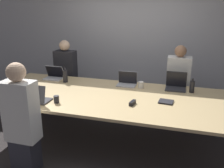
{
  "coord_description": "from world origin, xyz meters",
  "views": [
    {
      "loc": [
        1.06,
        -3.37,
        2.08
      ],
      "look_at": [
        0.04,
        0.1,
        0.91
      ],
      "focal_mm": 40.0,
      "sensor_mm": 36.0,
      "label": 1
    }
  ],
  "objects": [
    {
      "name": "bottle_far_left",
      "position": [
        -0.91,
        0.42,
        0.87
      ],
      "size": [
        0.08,
        0.08,
        0.26
      ],
      "color": "black",
      "rests_on": "conference_table"
    },
    {
      "name": "bottle_far_right",
      "position": [
        1.22,
        0.49,
        0.86
      ],
      "size": [
        0.07,
        0.07,
        0.22
      ],
      "color": "black",
      "rests_on": "conference_table"
    },
    {
      "name": "person_far_left",
      "position": [
        -1.16,
        0.95,
        0.69
      ],
      "size": [
        0.4,
        0.24,
        1.42
      ],
      "color": "#2D2D38",
      "rests_on": "ground_plane"
    },
    {
      "name": "person_far_right",
      "position": [
        1.0,
        0.98,
        0.68
      ],
      "size": [
        0.4,
        0.24,
        1.41
      ],
      "color": "#2D2D38",
      "rests_on": "ground_plane"
    },
    {
      "name": "curtain_wall",
      "position": [
        0.0,
        1.82,
        1.4
      ],
      "size": [
        12.0,
        0.06,
        2.8
      ],
      "color": "#ADADB2",
      "rests_on": "ground_plane"
    },
    {
      "name": "ground_plane",
      "position": [
        0.0,
        0.0,
        0.0
      ],
      "size": [
        24.0,
        24.0,
        0.0
      ],
      "primitive_type": "plane",
      "color": "#383333"
    },
    {
      "name": "cup_far_center",
      "position": [
        0.42,
        0.48,
        0.82
      ],
      "size": [
        0.08,
        0.08,
        0.1
      ],
      "color": "white",
      "rests_on": "conference_table"
    },
    {
      "name": "cup_far_left",
      "position": [
        -0.97,
        0.53,
        0.81
      ],
      "size": [
        0.08,
        0.08,
        0.09
      ],
      "color": "white",
      "rests_on": "conference_table"
    },
    {
      "name": "person_near_left",
      "position": [
        -0.79,
        -1.01,
        0.71
      ],
      "size": [
        0.4,
        0.24,
        1.44
      ],
      "rotation": [
        0.0,
        0.0,
        3.14
      ],
      "color": "#2D2D38",
      "rests_on": "ground_plane"
    },
    {
      "name": "laptop_near_left",
      "position": [
        -0.88,
        -0.55,
        0.84
      ],
      "size": [
        0.35,
        0.26,
        0.26
      ],
      "rotation": [
        0.0,
        0.0,
        3.14
      ],
      "color": "#333338",
      "rests_on": "conference_table"
    },
    {
      "name": "laptop_far_center",
      "position": [
        0.17,
        0.56,
        0.83
      ],
      "size": [
        0.32,
        0.23,
        0.23
      ],
      "color": "#B7B7BC",
      "rests_on": "conference_table"
    },
    {
      "name": "laptop_far_left",
      "position": [
        -1.2,
        0.56,
        0.83
      ],
      "size": [
        0.33,
        0.24,
        0.24
      ],
      "color": "silver",
      "rests_on": "conference_table"
    },
    {
      "name": "stapler",
      "position": [
        0.44,
        -0.25,
        0.79
      ],
      "size": [
        0.07,
        0.16,
        0.05
      ],
      "rotation": [
        0.0,
        0.0,
        -0.2
      ],
      "color": "black",
      "rests_on": "conference_table"
    },
    {
      "name": "cup_near_left",
      "position": [
        -0.59,
        -0.49,
        0.81
      ],
      "size": [
        0.07,
        0.07,
        0.1
      ],
      "color": "#232328",
      "rests_on": "conference_table"
    },
    {
      "name": "notebook",
      "position": [
        0.87,
        -0.05,
        0.77
      ],
      "size": [
        0.21,
        0.19,
        0.02
      ],
      "rotation": [
        0.0,
        0.0,
        -0.09
      ],
      "color": "#232328",
      "rests_on": "conference_table"
    },
    {
      "name": "conference_table",
      "position": [
        0.0,
        0.0,
        0.72
      ],
      "size": [
        3.74,
        1.55,
        0.76
      ],
      "color": "#D6B77F",
      "rests_on": "ground_plane"
    },
    {
      "name": "laptop_far_right",
      "position": [
        0.97,
        0.61,
        0.84
      ],
      "size": [
        0.33,
        0.27,
        0.27
      ],
      "color": "#333338",
      "rests_on": "conference_table"
    }
  ]
}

